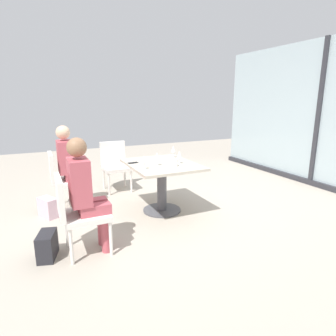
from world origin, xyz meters
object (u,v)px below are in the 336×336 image
Objects in this scene: chair_front_left at (63,177)px; wine_glass_2 at (144,159)px; dining_table_main at (162,176)px; person_front_right at (86,190)px; chair_side_end at (115,163)px; wine_glass_0 at (173,149)px; handbag_0 at (48,207)px; person_front_left at (70,163)px; coffee_cup at (175,163)px; handbag_1 at (47,246)px; cell_phone_on_table at (133,163)px; wine_glass_3 at (157,156)px; wine_glass_1 at (179,154)px; chair_front_right at (77,210)px.

chair_front_left is 4.70× the size of wine_glass_2.
dining_table_main is 0.90× the size of person_front_right.
chair_side_end is 4.70× the size of wine_glass_0.
wine_glass_2 is at bearing 45.31° from chair_front_left.
person_front_left is at bearing 95.64° from handbag_0.
handbag_0 is at bearing -57.31° from person_front_left.
handbag_1 is (0.43, -1.70, -0.64)m from coffee_cup.
person_front_right reaches higher than wine_glass_0.
chair_front_left is at bearing -126.47° from cell_phone_on_table.
handbag_0 is (0.23, -0.36, -0.56)m from person_front_left.
person_front_right is at bearing 0.00° from person_front_left.
person_front_left is at bearing 178.69° from handbag_1.
wine_glass_2 is (-0.49, 0.83, 0.16)m from person_front_right.
person_front_left is 14.00× the size of coffee_cup.
chair_front_left is 1.71m from coffee_cup.
chair_side_end is 1.59m from wine_glass_2.
chair_front_left is at bearing -177.10° from handbag_1.
dining_table_main is 0.46m from cell_phone_on_table.
cell_phone_on_table is at bearing -133.47° from coffee_cup.
dining_table_main is 1.37m from chair_side_end.
cell_phone_on_table is (-0.19, -0.37, 0.20)m from dining_table_main.
wine_glass_2 is 2.06× the size of coffee_cup.
handbag_0 is 1.00× the size of handbag_1.
wine_glass_0 reaches higher than dining_table_main.
wine_glass_3 is (-0.13, 0.24, 0.00)m from wine_glass_2.
person_front_right is 0.98m from wine_glass_2.
handbag_1 is (0.56, -1.83, -0.72)m from wine_glass_1.
handbag_0 is (-0.60, -1.77, -0.72)m from wine_glass_1.
coffee_cup is at bearing 86.80° from wine_glass_2.
chair_side_end is 4.70× the size of wine_glass_3.
wine_glass_2 is at bearing 41.80° from person_front_left.
cell_phone_on_table is at bearing -177.18° from wine_glass_2.
cell_phone_on_table is at bearing 60.54° from chair_front_left.
person_front_right is at bearing 90.00° from chair_front_right.
handbag_1 is at bearing -32.35° from chair_side_end.
cell_phone_on_table is 1.63m from handbag_1.
coffee_cup is at bearing 52.89° from wine_glass_3.
wine_glass_0 is 1.00× the size of wine_glass_1.
person_front_left is at bearing -126.93° from coffee_cup.
person_front_right is at bearing -69.89° from coffee_cup.
person_front_left is at bearing -126.89° from wine_glass_3.
wine_glass_0 is (0.41, 1.63, 0.37)m from chair_front_left.
wine_glass_1 is 0.58m from wine_glass_2.
dining_table_main is at bearing 118.87° from chair_front_right.
chair_front_left is 1.09m from cell_phone_on_table.
chair_front_left is 1.00× the size of chair_side_end.
person_front_right reaches higher than chair_front_right.
wine_glass_1 is (0.12, 0.22, 0.32)m from dining_table_main.
coffee_cup is 0.64m from cell_phone_on_table.
coffee_cup is (1.58, 0.43, 0.28)m from chair_side_end.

